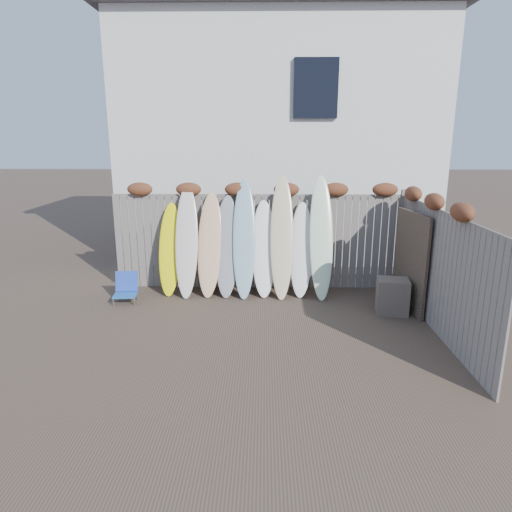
{
  "coord_description": "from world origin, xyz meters",
  "views": [
    {
      "loc": [
        0.15,
        -6.96,
        3.13
      ],
      "look_at": [
        0.0,
        1.2,
        1.0
      ],
      "focal_mm": 32.0,
      "sensor_mm": 36.0,
      "label": 1
    }
  ],
  "objects_px": {
    "beach_chair": "(126,288)",
    "lattice_panel": "(410,262)",
    "surfboard_0": "(170,249)",
    "wooden_crate": "(392,296)"
  },
  "relations": [
    {
      "from": "lattice_panel",
      "to": "surfboard_0",
      "type": "relative_size",
      "value": 0.96
    },
    {
      "from": "beach_chair",
      "to": "surfboard_0",
      "type": "bearing_deg",
      "value": 34.07
    },
    {
      "from": "surfboard_0",
      "to": "lattice_panel",
      "type": "bearing_deg",
      "value": -7.99
    },
    {
      "from": "beach_chair",
      "to": "surfboard_0",
      "type": "relative_size",
      "value": 0.3
    },
    {
      "from": "beach_chair",
      "to": "wooden_crate",
      "type": "bearing_deg",
      "value": -6.06
    },
    {
      "from": "wooden_crate",
      "to": "surfboard_0",
      "type": "height_order",
      "value": "surfboard_0"
    },
    {
      "from": "wooden_crate",
      "to": "beach_chair",
      "type": "bearing_deg",
      "value": 173.94
    },
    {
      "from": "beach_chair",
      "to": "lattice_panel",
      "type": "height_order",
      "value": "lattice_panel"
    },
    {
      "from": "beach_chair",
      "to": "wooden_crate",
      "type": "height_order",
      "value": "wooden_crate"
    },
    {
      "from": "wooden_crate",
      "to": "lattice_panel",
      "type": "relative_size",
      "value": 0.35
    }
  ]
}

